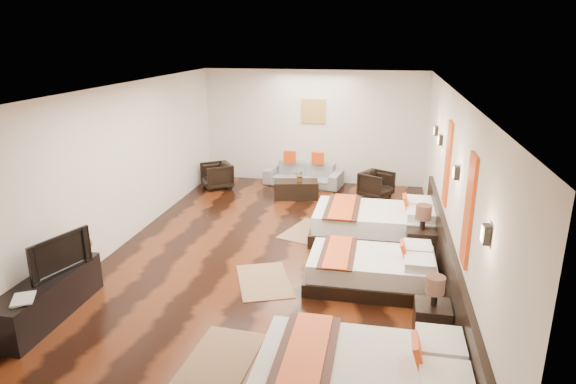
% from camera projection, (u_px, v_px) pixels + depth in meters
% --- Properties ---
extents(floor, '(5.50, 9.50, 0.01)m').
position_uv_depth(floor, '(272.00, 258.00, 8.43)').
color(floor, black).
rests_on(floor, ground).
extents(ceiling, '(5.50, 9.50, 0.01)m').
position_uv_depth(ceiling, '(270.00, 90.00, 7.59)').
color(ceiling, white).
rests_on(ceiling, floor).
extents(back_wall, '(5.50, 0.01, 2.80)m').
position_uv_depth(back_wall, '(313.00, 127.00, 12.46)').
color(back_wall, silver).
rests_on(back_wall, floor).
extents(left_wall, '(0.01, 9.50, 2.80)m').
position_uv_depth(left_wall, '(113.00, 170.00, 8.51)').
color(left_wall, silver).
rests_on(left_wall, floor).
extents(right_wall, '(0.01, 9.50, 2.80)m').
position_uv_depth(right_wall, '(449.00, 188.00, 7.51)').
color(right_wall, silver).
rests_on(right_wall, floor).
extents(headboard_panel, '(0.08, 6.60, 0.90)m').
position_uv_depth(headboard_panel, '(446.00, 268.00, 7.05)').
color(headboard_panel, black).
rests_on(headboard_panel, floor).
extents(bed_near, '(2.18, 1.37, 0.83)m').
position_uv_depth(bed_near, '(365.00, 382.00, 5.00)').
color(bed_near, black).
rests_on(bed_near, floor).
extents(bed_mid, '(1.92, 1.21, 0.73)m').
position_uv_depth(bed_mid, '(373.00, 270.00, 7.46)').
color(bed_mid, black).
rests_on(bed_mid, floor).
extents(bed_far, '(2.28, 1.43, 0.87)m').
position_uv_depth(bed_far, '(376.00, 224.00, 9.15)').
color(bed_far, black).
rests_on(bed_far, floor).
extents(nightstand_a, '(0.43, 0.43, 0.85)m').
position_uv_depth(nightstand_a, '(432.00, 318.00, 6.10)').
color(nightstand_a, black).
rests_on(nightstand_a, floor).
extents(nightstand_b, '(0.49, 0.49, 0.96)m').
position_uv_depth(nightstand_b, '(421.00, 241.00, 8.28)').
color(nightstand_b, black).
rests_on(nightstand_b, floor).
extents(jute_mat_near, '(0.82, 1.24, 0.01)m').
position_uv_depth(jute_mat_near, '(221.00, 358.00, 5.81)').
color(jute_mat_near, '#856243').
rests_on(jute_mat_near, floor).
extents(jute_mat_mid, '(1.13, 1.39, 0.01)m').
position_uv_depth(jute_mat_mid, '(264.00, 281.00, 7.64)').
color(jute_mat_mid, '#856243').
rests_on(jute_mat_mid, floor).
extents(jute_mat_far, '(1.10, 1.38, 0.01)m').
position_uv_depth(jute_mat_far, '(309.00, 231.00, 9.59)').
color(jute_mat_far, '#856243').
rests_on(jute_mat_far, floor).
extents(tv_console, '(0.50, 1.80, 0.55)m').
position_uv_depth(tv_console, '(48.00, 298.00, 6.61)').
color(tv_console, black).
rests_on(tv_console, floor).
extents(tv, '(0.39, 0.92, 0.53)m').
position_uv_depth(tv, '(56.00, 253.00, 6.66)').
color(tv, black).
rests_on(tv, tv_console).
extents(book, '(0.38, 0.42, 0.03)m').
position_uv_depth(book, '(12.00, 301.00, 5.96)').
color(book, black).
rests_on(book, tv_console).
extents(figurine, '(0.41, 0.41, 0.35)m').
position_uv_depth(figurine, '(79.00, 242.00, 7.24)').
color(figurine, brown).
rests_on(figurine, tv_console).
extents(sofa, '(2.00, 1.04, 0.56)m').
position_uv_depth(sofa, '(304.00, 174.00, 12.47)').
color(sofa, gray).
rests_on(sofa, floor).
extents(armchair_left, '(0.94, 0.93, 0.62)m').
position_uv_depth(armchair_left, '(217.00, 176.00, 12.24)').
color(armchair_left, black).
rests_on(armchair_left, floor).
extents(armchair_right, '(0.89, 0.88, 0.60)m').
position_uv_depth(armchair_right, '(376.00, 184.00, 11.55)').
color(armchair_right, black).
rests_on(armchair_right, floor).
extents(coffee_table, '(1.08, 0.69, 0.40)m').
position_uv_depth(coffee_table, '(296.00, 189.00, 11.51)').
color(coffee_table, black).
rests_on(coffee_table, floor).
extents(table_plant, '(0.29, 0.27, 0.27)m').
position_uv_depth(table_plant, '(300.00, 176.00, 11.36)').
color(table_plant, '#285C1E').
rests_on(table_plant, coffee_table).
extents(orange_panel_a, '(0.04, 0.40, 1.30)m').
position_uv_depth(orange_panel_a, '(469.00, 210.00, 5.64)').
color(orange_panel_a, '#D86014').
rests_on(orange_panel_a, right_wall).
extents(orange_panel_b, '(0.04, 0.40, 1.30)m').
position_uv_depth(orange_panel_b, '(448.00, 164.00, 7.70)').
color(orange_panel_b, '#D86014').
rests_on(orange_panel_b, right_wall).
extents(sconce_near, '(0.07, 0.12, 0.18)m').
position_uv_depth(sconce_near, '(486.00, 234.00, 4.57)').
color(sconce_near, black).
rests_on(sconce_near, right_wall).
extents(sconce_mid, '(0.07, 0.12, 0.18)m').
position_uv_depth(sconce_mid, '(456.00, 172.00, 6.63)').
color(sconce_mid, black).
rests_on(sconce_mid, right_wall).
extents(sconce_far, '(0.07, 0.12, 0.18)m').
position_uv_depth(sconce_far, '(440.00, 140.00, 8.69)').
color(sconce_far, black).
rests_on(sconce_far, right_wall).
extents(sconce_lounge, '(0.07, 0.12, 0.18)m').
position_uv_depth(sconce_lounge, '(436.00, 131.00, 9.53)').
color(sconce_lounge, black).
rests_on(sconce_lounge, right_wall).
extents(gold_artwork, '(0.60, 0.04, 0.60)m').
position_uv_depth(gold_artwork, '(313.00, 111.00, 12.32)').
color(gold_artwork, '#AD873F').
rests_on(gold_artwork, back_wall).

